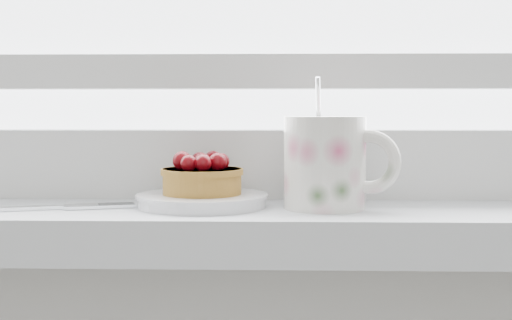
{
  "coord_description": "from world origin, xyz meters",
  "views": [
    {
      "loc": [
        0.06,
        1.23,
        1.03
      ],
      "look_at": [
        0.04,
        1.88,
        0.98
      ],
      "focal_mm": 50.0,
      "sensor_mm": 36.0,
      "label": 1
    }
  ],
  "objects_px": {
    "saucer": "(202,200)",
    "raspberry_tart": "(202,176)",
    "fork": "(21,208)",
    "floral_mug": "(328,161)"
  },
  "relations": [
    {
      "from": "saucer",
      "to": "raspberry_tart",
      "type": "height_order",
      "value": "raspberry_tart"
    },
    {
      "from": "raspberry_tart",
      "to": "fork",
      "type": "height_order",
      "value": "raspberry_tart"
    },
    {
      "from": "floral_mug",
      "to": "fork",
      "type": "bearing_deg",
      "value": -175.82
    },
    {
      "from": "raspberry_tart",
      "to": "fork",
      "type": "distance_m",
      "value": 0.17
    },
    {
      "from": "floral_mug",
      "to": "fork",
      "type": "height_order",
      "value": "floral_mug"
    },
    {
      "from": "saucer",
      "to": "raspberry_tart",
      "type": "xyz_separation_m",
      "value": [
        -0.0,
        0.0,
        0.02
      ]
    },
    {
      "from": "raspberry_tart",
      "to": "fork",
      "type": "bearing_deg",
      "value": -169.55
    },
    {
      "from": "saucer",
      "to": "fork",
      "type": "bearing_deg",
      "value": -169.56
    },
    {
      "from": "saucer",
      "to": "raspberry_tart",
      "type": "relative_size",
      "value": 1.61
    },
    {
      "from": "raspberry_tart",
      "to": "floral_mug",
      "type": "height_order",
      "value": "floral_mug"
    }
  ]
}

